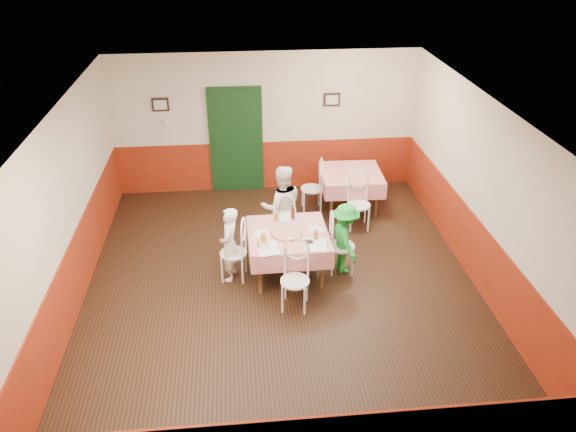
{
  "coord_description": "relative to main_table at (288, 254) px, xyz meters",
  "views": [
    {
      "loc": [
        -0.6,
        -7.09,
        5.12
      ],
      "look_at": [
        0.13,
        0.29,
        1.05
      ],
      "focal_mm": 35.0,
      "sensor_mm": 36.0,
      "label": 1
    }
  ],
  "objects": [
    {
      "name": "left_wall",
      "position": [
        -3.13,
        -0.29,
        1.02
      ],
      "size": [
        0.1,
        7.0,
        2.8
      ],
      "primitive_type": "cube",
      "color": "beige",
      "rests_on": "ground"
    },
    {
      "name": "pizza",
      "position": [
        -0.02,
        -0.05,
        0.4
      ],
      "size": [
        0.46,
        0.46,
        0.03
      ],
      "primitive_type": "cylinder",
      "rotation": [
        0.0,
        0.0,
        0.02
      ],
      "color": "#B74723",
      "rests_on": "main_table"
    },
    {
      "name": "thermostat",
      "position": [
        -2.03,
        3.16,
        1.12
      ],
      "size": [
        0.1,
        0.03,
        0.1
      ],
      "primitive_type": "cube",
      "color": "white",
      "rests_on": "back_wall"
    },
    {
      "name": "chair_right",
      "position": [
        0.85,
        0.02,
        0.08
      ],
      "size": [
        0.45,
        0.45,
        0.9
      ],
      "primitive_type": null,
      "rotation": [
        0.0,
        0.0,
        1.5
      ],
      "color": "white",
      "rests_on": "ground"
    },
    {
      "name": "diner_far",
      "position": [
        -0.02,
        0.9,
        0.36
      ],
      "size": [
        0.77,
        0.62,
        1.47
      ],
      "primitive_type": "imported",
      "rotation": [
        0.0,
        0.0,
        3.24
      ],
      "color": "gray",
      "rests_on": "ground"
    },
    {
      "name": "menu_left",
      "position": [
        -0.34,
        -0.43,
        0.39
      ],
      "size": [
        0.36,
        0.44,
        0.0
      ],
      "primitive_type": "cube",
      "rotation": [
        0.0,
        0.0,
        0.16
      ],
      "color": "white",
      "rests_on": "main_table"
    },
    {
      "name": "wainscot_back",
      "position": [
        -0.13,
        3.2,
        0.12
      ],
      "size": [
        6.0,
        0.03,
        1.0
      ],
      "primitive_type": "cube",
      "color": "maroon",
      "rests_on": "ground"
    },
    {
      "name": "right_wall",
      "position": [
        2.87,
        -0.29,
        1.02
      ],
      "size": [
        0.1,
        7.0,
        2.8
      ],
      "primitive_type": "cube",
      "color": "beige",
      "rests_on": "ground"
    },
    {
      "name": "door",
      "position": [
        -0.73,
        3.16,
        0.68
      ],
      "size": [
        0.96,
        0.06,
        2.1
      ],
      "primitive_type": "cube",
      "color": "black",
      "rests_on": "ground"
    },
    {
      "name": "wainscot_right",
      "position": [
        2.86,
        -0.29,
        0.12
      ],
      "size": [
        0.03,
        7.0,
        1.0
      ],
      "primitive_type": "cube",
      "color": "maroon",
      "rests_on": "ground"
    },
    {
      "name": "chair_near",
      "position": [
        0.02,
        -0.85,
        0.08
      ],
      "size": [
        0.51,
        0.51,
        0.9
      ],
      "primitive_type": null,
      "rotation": [
        0.0,
        0.0,
        -0.23
      ],
      "color": "white",
      "rests_on": "ground"
    },
    {
      "name": "wallet",
      "position": [
        0.28,
        -0.32,
        0.4
      ],
      "size": [
        0.11,
        0.09,
        0.02
      ],
      "primitive_type": "cube",
      "rotation": [
        0.0,
        0.0,
        0.02
      ],
      "color": "black",
      "rests_on": "main_table"
    },
    {
      "name": "front_wall",
      "position": [
        -0.13,
        -3.79,
        1.02
      ],
      "size": [
        6.0,
        0.1,
        2.8
      ],
      "primitive_type": "cube",
      "color": "beige",
      "rests_on": "ground"
    },
    {
      "name": "picture_left",
      "position": [
        -2.13,
        3.16,
        1.48
      ],
      "size": [
        0.32,
        0.03,
        0.26
      ],
      "primitive_type": "cube",
      "color": "black",
      "rests_on": "back_wall"
    },
    {
      "name": "menu_right",
      "position": [
        0.38,
        -0.39,
        0.39
      ],
      "size": [
        0.37,
        0.45,
        0.0
      ],
      "primitive_type": "cube",
      "rotation": [
        0.0,
        0.0,
        -0.19
      ],
      "color": "white",
      "rests_on": "main_table"
    },
    {
      "name": "chair_second_b",
      "position": [
        1.41,
        1.36,
        0.08
      ],
      "size": [
        0.43,
        0.43,
        0.9
      ],
      "primitive_type": null,
      "rotation": [
        0.0,
        0.0,
        -0.03
      ],
      "color": "white",
      "rests_on": "ground"
    },
    {
      "name": "plate_left",
      "position": [
        -0.41,
        0.0,
        0.39
      ],
      "size": [
        0.25,
        0.25,
        0.01
      ],
      "primitive_type": "cylinder",
      "rotation": [
        0.0,
        0.0,
        0.02
      ],
      "color": "white",
      "rests_on": "main_table"
    },
    {
      "name": "ceiling",
      "position": [
        -0.13,
        -0.29,
        2.42
      ],
      "size": [
        7.0,
        7.0,
        0.0
      ],
      "primitive_type": "plane",
      "color": "white",
      "rests_on": "back_wall"
    },
    {
      "name": "plate_right",
      "position": [
        0.44,
        0.03,
        0.39
      ],
      "size": [
        0.25,
        0.25,
        0.01
      ],
      "primitive_type": "cylinder",
      "rotation": [
        0.0,
        0.0,
        0.02
      ],
      "color": "white",
      "rests_on": "main_table"
    },
    {
      "name": "diner_right",
      "position": [
        0.9,
        0.02,
        0.21
      ],
      "size": [
        0.56,
        0.82,
        1.18
      ],
      "primitive_type": "imported",
      "rotation": [
        0.0,
        0.0,
        1.74
      ],
      "color": "gray",
      "rests_on": "ground"
    },
    {
      "name": "chair_left",
      "position": [
        -0.85,
        -0.02,
        0.08
      ],
      "size": [
        0.49,
        0.49,
        0.9
      ],
      "primitive_type": null,
      "rotation": [
        0.0,
        0.0,
        -1.76
      ],
      "color": "white",
      "rests_on": "ground"
    },
    {
      "name": "chair_second_a",
      "position": [
        0.66,
        2.11,
        0.08
      ],
      "size": [
        0.43,
        0.43,
        0.9
      ],
      "primitive_type": null,
      "rotation": [
        0.0,
        0.0,
        -1.6
      ],
      "color": "white",
      "rests_on": "ground"
    },
    {
      "name": "beer_bottle",
      "position": [
        0.12,
        0.43,
        0.49
      ],
      "size": [
        0.06,
        0.06,
        0.22
      ],
      "primitive_type": "cylinder",
      "rotation": [
        0.0,
        0.0,
        0.02
      ],
      "color": "#381C0A",
      "rests_on": "main_table"
    },
    {
      "name": "diner_left",
      "position": [
        -0.9,
        -0.02,
        0.24
      ],
      "size": [
        0.38,
        0.5,
        1.22
      ],
      "primitive_type": "imported",
      "rotation": [
        0.0,
        0.0,
        -1.79
      ],
      "color": "gray",
      "rests_on": "ground"
    },
    {
      "name": "glass_b",
      "position": [
        0.4,
        -0.22,
        0.45
      ],
      "size": [
        0.08,
        0.08,
        0.14
      ],
      "primitive_type": "cylinder",
      "rotation": [
        0.0,
        0.0,
        0.02
      ],
      "color": "#BF7219",
      "rests_on": "main_table"
    },
    {
      "name": "floor",
      "position": [
        -0.13,
        -0.29,
        -0.38
      ],
      "size": [
        7.0,
        7.0,
        0.0
      ],
      "primitive_type": "plane",
      "color": "black",
      "rests_on": "ground"
    },
    {
      "name": "picture_right",
      "position": [
        1.17,
        3.16,
        1.48
      ],
      "size": [
        0.32,
        0.03,
        0.26
      ],
      "primitive_type": "cube",
      "color": "black",
      "rests_on": "back_wall"
    },
    {
      "name": "main_table",
      "position": [
        0.0,
        0.0,
        0.0
      ],
      "size": [
        1.24,
        1.24,
        0.77
      ],
      "primitive_type": "cube",
      "rotation": [
        0.0,
        0.0,
        0.02
      ],
      "color": "red",
      "rests_on": "ground"
    },
    {
      "name": "second_table",
      "position": [
        1.41,
        2.11,
        0.0
      ],
      "size": [
        1.16,
        1.16,
        0.77
      ],
      "primitive_type": "cube",
      "rotation": [
        0.0,
        0.0,
        -0.03
      ],
      "color": "red",
      "rests_on": "ground"
    },
    {
      "name": "glass_c",
      "position": [
        -0.15,
        0.39,
        0.45
      ],
      "size": [
        0.07,
        0.07,
        0.13
      ],
      "primitive_type": "cylinder",
      "rotation": [
        0.0,
        0.0,
        0.02
      ],
      "color": "#BF7219",
      "rests_on": "main_table"
    },
    {
      "name": "plate_far",
      "position": [
        -0.01,
        0.45,
        0.39
      ],
      "size": [
        0.25,
        0.25,
        0.01
      ],
      "primitive_type": "cylinder",
      "rotation": [
        0.0,
        0.0,
        0.02
      ],
      "color": "white",
      "rests_on": "main_table"
    },
    {
      "name": "chair_far",
      "position": [
        -0.02,
        0.85,
        0.08
      ],
      "size": [
        0.46,
        0.46,
        0.9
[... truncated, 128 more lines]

